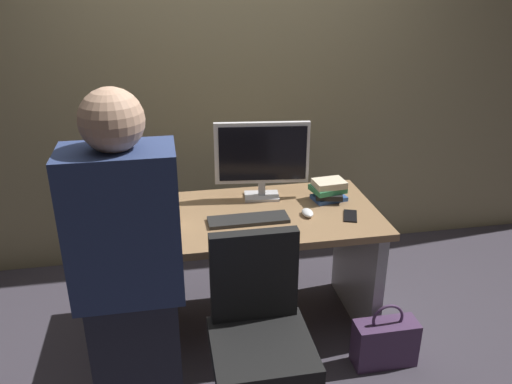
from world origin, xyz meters
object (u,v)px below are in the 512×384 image
object	(u,v)px
keyboard	(248,220)
book_stack	(329,190)
monitor	(262,156)
cup_by_monitor	(153,201)
office_chair	(260,347)
handbag	(385,342)
mouse	(307,213)
cell_phone	(350,216)
cup_near_keyboard	(171,218)
desk	(254,251)
person_at_desk	(132,296)

from	to	relation	value
keyboard	book_stack	size ratio (longest dim) A/B	1.98
monitor	cup_by_monitor	distance (m)	0.66
office_chair	handbag	size ratio (longest dim) A/B	2.49
handbag	mouse	bearing A→B (deg)	133.35
book_stack	monitor	bearing A→B (deg)	163.97
cell_phone	handbag	bearing A→B (deg)	-48.56
mouse	handbag	world-z (taller)	mouse
keyboard	cup_near_keyboard	xyz separation A→B (m)	(-0.40, 0.01, 0.04)
desk	office_chair	size ratio (longest dim) A/B	1.46
monitor	handbag	xyz separation A→B (m)	(0.55, -0.66, -0.87)
desk	mouse	xyz separation A→B (m)	(0.28, -0.08, 0.25)
cell_phone	cup_by_monitor	bearing A→B (deg)	-176.70
monitor	handbag	world-z (taller)	monitor
cup_near_keyboard	book_stack	world-z (taller)	book_stack
desk	cell_phone	size ratio (longest dim) A/B	9.52
cup_by_monitor	cell_phone	xyz separation A→B (m)	(1.05, -0.31, -0.04)
book_stack	desk	bearing A→B (deg)	-167.91
person_at_desk	handbag	world-z (taller)	person_at_desk
handbag	book_stack	bearing A→B (deg)	108.03
mouse	cell_phone	bearing A→B (deg)	-13.71
cup_by_monitor	office_chair	bearing A→B (deg)	-63.67
monitor	cell_phone	world-z (taller)	monitor
cup_near_keyboard	cell_phone	xyz separation A→B (m)	(0.96, -0.06, -0.05)
person_at_desk	cell_phone	world-z (taller)	person_at_desk
monitor	keyboard	xyz separation A→B (m)	(-0.13, -0.29, -0.25)
keyboard	handbag	bearing A→B (deg)	-28.91
office_chair	keyboard	size ratio (longest dim) A/B	2.19
office_chair	cup_by_monitor	distance (m)	1.05
handbag	cup_near_keyboard	bearing A→B (deg)	160.94
cup_near_keyboard	person_at_desk	bearing A→B (deg)	-103.27
cup_near_keyboard	book_stack	bearing A→B (deg)	10.94
cup_near_keyboard	book_stack	distance (m)	0.92
desk	keyboard	world-z (taller)	keyboard
book_stack	cell_phone	world-z (taller)	book_stack
office_chair	book_stack	distance (m)	1.05
desk	office_chair	bearing A→B (deg)	-98.51
cup_near_keyboard	handbag	xyz separation A→B (m)	(1.08, -0.37, -0.66)
desk	mouse	size ratio (longest dim) A/B	13.71
keyboard	handbag	world-z (taller)	keyboard
person_at_desk	cup_by_monitor	bearing A→B (deg)	85.26
keyboard	office_chair	bearing A→B (deg)	-96.16
office_chair	mouse	bearing A→B (deg)	58.50
office_chair	handbag	distance (m)	0.83
cell_phone	monitor	bearing A→B (deg)	161.17
mouse	cup_by_monitor	xyz separation A→B (m)	(-0.82, 0.25, 0.02)
handbag	office_chair	bearing A→B (deg)	-160.92
desk	monitor	bearing A→B (deg)	68.17
person_at_desk	cup_by_monitor	size ratio (longest dim) A/B	20.17
cup_near_keyboard	cup_by_monitor	bearing A→B (deg)	109.82
monitor	cell_phone	size ratio (longest dim) A/B	3.75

